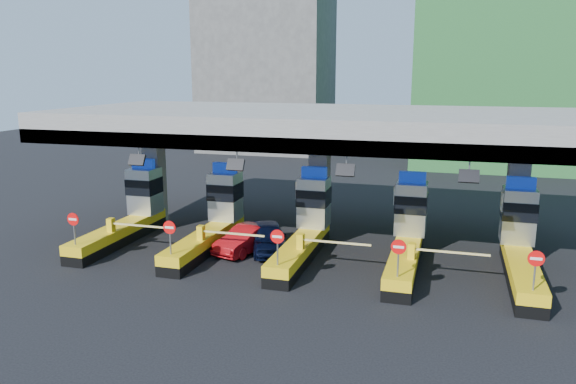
# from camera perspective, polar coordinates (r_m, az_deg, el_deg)

# --- Properties ---
(ground) EXTENTS (120.00, 120.00, 0.00)m
(ground) POSITION_cam_1_polar(r_m,az_deg,el_deg) (28.40, 1.74, -6.32)
(ground) COLOR black
(ground) RESTS_ON ground
(toll_canopy) EXTENTS (28.00, 12.09, 7.00)m
(toll_canopy) POSITION_cam_1_polar(r_m,az_deg,el_deg) (29.86, 3.22, 6.63)
(toll_canopy) COLOR slate
(toll_canopy) RESTS_ON ground
(toll_lane_far_left) EXTENTS (4.43, 8.00, 4.16)m
(toll_lane_far_left) POSITION_cam_1_polar(r_m,az_deg,el_deg) (32.14, -15.63, -1.99)
(toll_lane_far_left) COLOR black
(toll_lane_far_left) RESTS_ON ground
(toll_lane_left) EXTENTS (4.43, 8.00, 4.16)m
(toll_lane_left) POSITION_cam_1_polar(r_m,az_deg,el_deg) (29.84, -7.44, -2.71)
(toll_lane_left) COLOR black
(toll_lane_left) RESTS_ON ground
(toll_lane_center) EXTENTS (4.43, 8.00, 4.16)m
(toll_lane_center) POSITION_cam_1_polar(r_m,az_deg,el_deg) (28.25, 1.91, -3.46)
(toll_lane_center) COLOR black
(toll_lane_center) RESTS_ON ground
(toll_lane_right) EXTENTS (4.43, 8.00, 4.16)m
(toll_lane_right) POSITION_cam_1_polar(r_m,az_deg,el_deg) (27.48, 12.08, -4.18)
(toll_lane_right) COLOR black
(toll_lane_right) RESTS_ON ground
(toll_lane_far_right) EXTENTS (4.43, 8.00, 4.16)m
(toll_lane_far_right) POSITION_cam_1_polar(r_m,az_deg,el_deg) (27.62, 22.50, -4.77)
(toll_lane_far_right) COLOR black
(toll_lane_far_right) RESTS_ON ground
(bg_building_scaffold) EXTENTS (18.00, 12.00, 28.00)m
(bg_building_scaffold) POSITION_cam_1_polar(r_m,az_deg,el_deg) (58.53, 22.36, 16.17)
(bg_building_scaffold) COLOR #1E5926
(bg_building_scaffold) RESTS_ON ground
(bg_building_concrete) EXTENTS (14.00, 10.00, 18.00)m
(bg_building_concrete) POSITION_cam_1_polar(r_m,az_deg,el_deg) (65.46, -2.18, 12.13)
(bg_building_concrete) COLOR #4C4C49
(bg_building_concrete) RESTS_ON ground
(van) EXTENTS (3.34, 4.66, 1.47)m
(van) POSITION_cam_1_polar(r_m,az_deg,el_deg) (28.69, -2.02, -4.59)
(van) COLOR black
(van) RESTS_ON ground
(red_car) EXTENTS (2.52, 4.25, 1.32)m
(red_car) POSITION_cam_1_polar(r_m,az_deg,el_deg) (28.68, -4.23, -4.78)
(red_car) COLOR #A70C11
(red_car) RESTS_ON ground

